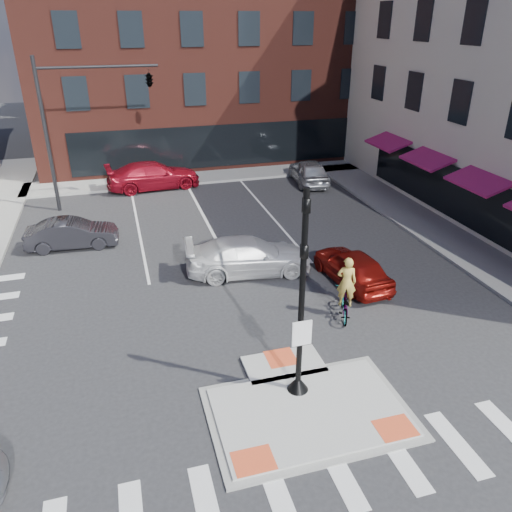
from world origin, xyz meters
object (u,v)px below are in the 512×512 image
object	(u,v)px
bg_car_dark	(72,234)
bg_car_silver	(309,172)
white_pickup	(249,256)
bg_car_red	(153,175)
red_sedan	(352,267)
cyclist	(345,297)

from	to	relation	value
bg_car_dark	bg_car_silver	size ratio (longest dim) A/B	0.89
white_pickup	bg_car_red	xyz separation A→B (m)	(-2.68, 12.59, 0.07)
white_pickup	bg_car_silver	size ratio (longest dim) A/B	1.13
bg_car_silver	bg_car_red	xyz separation A→B (m)	(-9.62, 1.73, 0.04)
bg_car_red	bg_car_silver	bearing A→B (deg)	-105.80
bg_car_silver	bg_car_red	distance (m)	9.77
red_sedan	bg_car_dark	bearing A→B (deg)	-37.22
white_pickup	bg_car_dark	distance (m)	8.56
bg_car_red	cyclist	bearing A→B (deg)	-168.82
bg_car_silver	bg_car_dark	bearing A→B (deg)	30.21
white_pickup	cyclist	bearing A→B (deg)	-144.58
bg_car_red	cyclist	xyz separation A→B (m)	(5.06, -16.79, -0.04)
white_pickup	bg_car_red	size ratio (longest dim) A/B	0.92
bg_car_red	white_pickup	bearing A→B (deg)	-173.56
cyclist	white_pickup	bearing A→B (deg)	-38.76
bg_car_dark	cyclist	xyz separation A→B (m)	(9.54, -8.90, 0.11)
bg_car_dark	bg_car_red	xyz separation A→B (m)	(4.48, 7.90, 0.15)
bg_car_silver	red_sedan	bearing A→B (deg)	82.60
bg_car_dark	cyclist	world-z (taller)	cyclist
bg_car_dark	bg_car_silver	xyz separation A→B (m)	(14.09, 6.16, 0.11)
white_pickup	bg_car_silver	world-z (taller)	bg_car_silver
bg_car_dark	bg_car_silver	distance (m)	15.38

